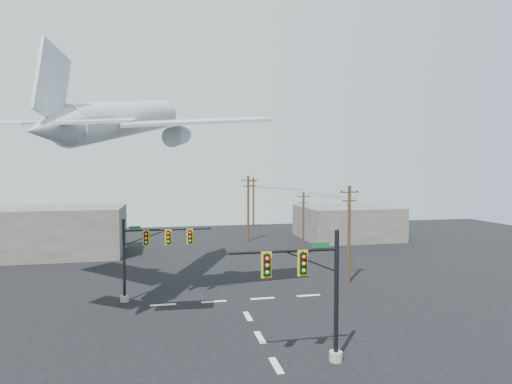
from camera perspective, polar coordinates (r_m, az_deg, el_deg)
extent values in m
plane|color=black|center=(24.92, 2.71, -22.11)|extent=(120.00, 120.00, 0.00)
cube|color=beige|center=(24.92, 2.71, -22.09)|extent=(0.40, 2.00, 0.01)
cube|color=beige|center=(28.49, 0.53, -18.80)|extent=(0.40, 2.00, 0.01)
cube|color=beige|center=(32.16, -1.09, -16.23)|extent=(0.40, 2.00, 0.01)
cube|color=beige|center=(35.43, -12.28, -14.48)|extent=(2.00, 0.40, 0.01)
cube|color=beige|center=(35.63, -5.63, -14.33)|extent=(2.00, 0.40, 0.01)
cube|color=beige|center=(36.28, 0.85, -14.00)|extent=(2.00, 0.40, 0.01)
cube|color=beige|center=(37.35, 7.01, -13.53)|extent=(2.00, 0.40, 0.01)
cylinder|color=gray|center=(25.69, 10.59, -20.73)|extent=(0.73, 0.73, 0.52)
cylinder|color=black|center=(24.54, 10.66, -13.46)|extent=(0.25, 0.25, 7.29)
cylinder|color=black|center=(22.96, 3.76, -7.86)|extent=(5.98, 0.17, 0.17)
cylinder|color=black|center=(23.53, 7.30, -9.17)|extent=(3.24, 0.08, 0.08)
cube|color=black|center=(23.24, 6.26, -9.40)|extent=(0.35, 0.31, 1.15)
cube|color=#C4B00B|center=(23.26, 6.24, -9.39)|extent=(0.57, 0.04, 1.41)
sphere|color=#FA350D|center=(23.00, 6.40, -8.60)|extent=(0.21, 0.21, 0.21)
sphere|color=orange|center=(23.07, 6.40, -9.49)|extent=(0.21, 0.21, 0.21)
sphere|color=#0CC11D|center=(23.15, 6.39, -10.37)|extent=(0.21, 0.21, 0.21)
cube|color=black|center=(22.70, 1.41, -9.68)|extent=(0.35, 0.31, 1.15)
cube|color=#C4B00B|center=(22.72, 1.40, -9.67)|extent=(0.57, 0.04, 1.41)
sphere|color=#FA350D|center=(22.46, 1.52, -8.86)|extent=(0.21, 0.21, 0.21)
sphere|color=orange|center=(22.53, 1.52, -9.77)|extent=(0.21, 0.21, 0.21)
sphere|color=#0CC11D|center=(22.61, 1.52, -10.67)|extent=(0.21, 0.21, 0.21)
cube|color=#0C5520|center=(23.50, 8.66, -7.00)|extent=(0.99, 0.04, 0.27)
cylinder|color=gray|center=(36.98, -17.12, -13.43)|extent=(0.67, 0.67, 0.48)
cylinder|color=black|center=(36.24, -17.19, -8.71)|extent=(0.23, 0.23, 6.68)
cylinder|color=black|center=(35.70, -11.64, -4.93)|extent=(6.98, 0.15, 0.15)
cylinder|color=black|center=(35.81, -14.44, -5.87)|extent=(3.67, 0.08, 0.08)
cube|color=black|center=(35.67, -14.45, -5.95)|extent=(0.32, 0.29, 1.05)
cube|color=#C4B00B|center=(35.69, -14.44, -5.94)|extent=(0.52, 0.04, 1.29)
sphere|color=#FA350D|center=(35.47, -14.46, -5.45)|extent=(0.19, 0.19, 0.19)
sphere|color=orange|center=(35.51, -14.46, -5.99)|extent=(0.19, 0.19, 0.19)
sphere|color=#0CC11D|center=(35.57, -14.45, -6.52)|extent=(0.19, 0.19, 0.19)
cube|color=black|center=(35.64, -11.63, -5.92)|extent=(0.32, 0.29, 1.05)
cube|color=#C4B00B|center=(35.66, -11.63, -5.92)|extent=(0.52, 0.04, 1.29)
sphere|color=#FA350D|center=(35.44, -11.63, -5.43)|extent=(0.19, 0.19, 0.19)
sphere|color=orange|center=(35.48, -11.62, -5.96)|extent=(0.19, 0.19, 0.19)
sphere|color=#0CC11D|center=(35.54, -11.62, -6.49)|extent=(0.19, 0.19, 0.19)
cube|color=black|center=(35.70, -8.81, -5.88)|extent=(0.32, 0.29, 1.05)
cube|color=#C4B00B|center=(35.72, -8.81, -5.88)|extent=(0.52, 0.04, 1.29)
sphere|color=#FA350D|center=(35.49, -8.80, -5.39)|extent=(0.19, 0.19, 0.19)
sphere|color=orange|center=(35.54, -8.79, -5.92)|extent=(0.19, 0.19, 0.19)
sphere|color=#0CC11D|center=(35.59, -8.79, -6.45)|extent=(0.19, 0.19, 0.19)
cube|color=#0C5520|center=(35.69, -15.88, -4.60)|extent=(0.91, 0.04, 0.25)
cylinder|color=#402C1B|center=(41.24, 12.29, -5.53)|extent=(0.30, 0.30, 9.14)
cube|color=#402C1B|center=(40.86, 12.35, -0.02)|extent=(1.83, 0.19, 0.12)
cube|color=#402C1B|center=(40.90, 12.34, -1.16)|extent=(1.42, 0.17, 0.12)
cylinder|color=black|center=(40.49, 11.33, 0.11)|extent=(0.10, 0.10, 0.12)
cylinder|color=black|center=(40.85, 12.35, 0.12)|extent=(0.10, 0.10, 0.12)
cylinder|color=black|center=(41.22, 13.36, 0.13)|extent=(0.10, 0.10, 0.12)
cylinder|color=#402C1B|center=(53.08, 6.33, -4.30)|extent=(0.27, 0.27, 7.90)
cube|color=#402C1B|center=(52.77, 6.35, -0.62)|extent=(1.49, 0.77, 0.11)
cube|color=#402C1B|center=(52.82, 6.34, -1.38)|extent=(1.17, 0.62, 0.11)
cylinder|color=black|center=(52.85, 5.58, -0.51)|extent=(0.09, 0.09, 0.11)
cylinder|color=black|center=(52.76, 6.35, -0.52)|extent=(0.09, 0.09, 0.11)
cylinder|color=black|center=(52.69, 7.11, -0.53)|extent=(0.09, 0.09, 0.11)
cylinder|color=#402C1B|center=(63.87, -1.05, -2.22)|extent=(0.33, 0.33, 9.80)
cube|color=#402C1B|center=(63.64, -1.05, 1.58)|extent=(2.01, 0.27, 0.13)
cube|color=#402C1B|center=(63.67, -1.05, 0.78)|extent=(1.57, 0.24, 0.13)
cylinder|color=black|center=(63.53, -1.85, 1.68)|extent=(0.11, 0.11, 0.13)
cylinder|color=black|center=(63.64, -1.05, 1.68)|extent=(0.11, 0.11, 0.13)
cylinder|color=black|center=(63.76, -0.26, 1.68)|extent=(0.11, 0.11, 0.13)
cylinder|color=#402C1B|center=(80.12, -0.33, -1.37)|extent=(0.32, 0.32, 9.33)
cube|color=#402C1B|center=(79.93, -0.34, 1.51)|extent=(1.86, 0.77, 0.13)
cube|color=#402C1B|center=(79.96, -0.34, 0.89)|extent=(1.46, 0.63, 0.13)
cylinder|color=black|center=(79.49, -0.86, 1.58)|extent=(0.11, 0.11, 0.13)
cylinder|color=black|center=(79.93, -0.34, 1.58)|extent=(0.11, 0.11, 0.13)
cylinder|color=black|center=(80.38, 0.19, 1.59)|extent=(0.11, 0.11, 0.13)
cylinder|color=black|center=(46.48, 8.09, -0.43)|extent=(0.14, 12.82, 0.03)
cylinder|color=black|center=(57.88, 1.53, 0.53)|extent=(4.68, 12.49, 0.03)
cylinder|color=black|center=(71.62, -1.34, 1.49)|extent=(4.17, 15.79, 0.03)
cylinder|color=black|center=(47.03, 9.83, -0.40)|extent=(0.35, 12.82, 0.03)
cylinder|color=black|center=(58.28, 3.06, 0.54)|extent=(4.32, 12.49, 0.03)
cylinder|color=black|center=(71.97, 0.03, 1.50)|extent=(4.11, 15.79, 0.03)
cylinder|color=silver|center=(37.17, -16.89, 9.34)|extent=(8.64, 17.68, 5.78)
cone|color=silver|center=(47.15, -11.50, 10.26)|extent=(4.09, 5.01, 3.42)
cone|color=silver|center=(27.74, -26.00, 7.59)|extent=(3.81, 4.87, 3.15)
cube|color=silver|center=(39.11, -26.01, 8.15)|extent=(10.79, 10.75, 0.89)
cube|color=silver|center=(33.91, -7.95, 9.28)|extent=(11.64, 4.92, 0.89)
cylinder|color=silver|center=(38.82, -22.91, 6.79)|extent=(2.50, 3.37, 2.03)
cylinder|color=silver|center=(35.23, -10.50, 7.40)|extent=(2.50, 3.37, 2.03)
cube|color=silver|center=(28.54, -25.54, 13.02)|extent=(1.50, 3.67, 4.93)
cube|color=silver|center=(29.74, -30.09, 7.99)|extent=(4.67, 4.06, 0.49)
cube|color=silver|center=(26.72, -20.47, 8.81)|extent=(4.50, 2.27, 0.49)
cube|color=slate|center=(59.06, -26.02, -4.77)|extent=(18.00, 10.00, 6.00)
cube|color=slate|center=(68.28, 12.02, -3.98)|extent=(14.00, 12.00, 5.00)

